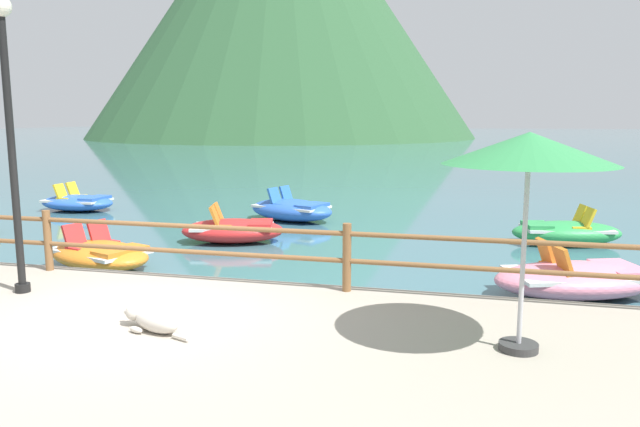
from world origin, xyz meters
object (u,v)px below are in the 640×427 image
object	(u,v)px
pedal_boat_1	(292,209)
pedal_boat_4	(566,232)
pedal_boat_2	(100,254)
pedal_boat_0	(577,279)
dog_resting	(152,320)
pedal_boat_5	(78,202)
lamp_post	(9,118)
beach_umbrella	(529,152)
pedal_boat_3	(233,230)

from	to	relation	value
pedal_boat_1	pedal_boat_4	size ratio (longest dim) A/B	1.09
pedal_boat_2	pedal_boat_1	bearing A→B (deg)	71.14
pedal_boat_0	pedal_boat_2	size ratio (longest dim) A/B	1.13
dog_resting	pedal_boat_5	xyz separation A→B (m)	(-7.96, 9.74, -0.27)
pedal_boat_0	pedal_boat_5	world-z (taller)	pedal_boat_0
lamp_post	pedal_boat_5	world-z (taller)	lamp_post
beach_umbrella	pedal_boat_2	xyz separation A→B (m)	(-7.19, 3.40, -2.19)
lamp_post	pedal_boat_5	xyz separation A→B (m)	(-5.45, 8.80, -2.52)
dog_resting	pedal_boat_5	world-z (taller)	pedal_boat_5
pedal_boat_0	pedal_boat_5	distance (m)	14.25
dog_resting	pedal_boat_2	xyz separation A→B (m)	(-3.23, 3.79, -0.27)
dog_resting	pedal_boat_4	xyz separation A→B (m)	(5.49, 8.12, -0.25)
beach_umbrella	pedal_boat_0	xyz separation A→B (m)	(1.12, 3.60, -2.16)
pedal_boat_1	pedal_boat_2	xyz separation A→B (m)	(-1.98, -5.81, -0.05)
pedal_boat_3	pedal_boat_4	xyz separation A→B (m)	(7.19, 1.56, -0.00)
beach_umbrella	pedal_boat_4	world-z (taller)	beach_umbrella
beach_umbrella	pedal_boat_5	distance (m)	15.31
pedal_boat_3	pedal_boat_4	distance (m)	7.35
pedal_boat_0	beach_umbrella	bearing A→B (deg)	-107.33
pedal_boat_4	pedal_boat_5	bearing A→B (deg)	173.10
pedal_boat_4	pedal_boat_3	bearing A→B (deg)	-167.74
beach_umbrella	dog_resting	xyz separation A→B (m)	(-3.96, -0.39, -1.92)
pedal_boat_0	pedal_boat_3	size ratio (longest dim) A/B	1.15
beach_umbrella	pedal_boat_4	size ratio (longest dim) A/B	0.89
pedal_boat_3	pedal_boat_5	world-z (taller)	pedal_boat_3
pedal_boat_0	pedal_boat_1	distance (m)	8.45
beach_umbrella	pedal_boat_4	distance (m)	8.17
lamp_post	dog_resting	distance (m)	3.50
pedal_boat_3	pedal_boat_5	distance (m)	7.03
pedal_boat_1	pedal_boat_2	distance (m)	6.13
pedal_boat_1	pedal_boat_2	size ratio (longest dim) A/B	1.07
beach_umbrella	pedal_boat_1	size ratio (longest dim) A/B	0.81
pedal_boat_4	lamp_post	bearing A→B (deg)	-138.12
lamp_post	beach_umbrella	world-z (taller)	lamp_post
dog_resting	pedal_boat_2	bearing A→B (deg)	130.37
pedal_boat_0	dog_resting	bearing A→B (deg)	-141.86
lamp_post	pedal_boat_5	size ratio (longest dim) A/B	1.71
beach_umbrella	pedal_boat_2	distance (m)	8.25
dog_resting	pedal_boat_4	world-z (taller)	pedal_boat_4
dog_resting	pedal_boat_4	bearing A→B (deg)	55.90
dog_resting	lamp_post	bearing A→B (deg)	159.39
lamp_post	pedal_boat_2	world-z (taller)	lamp_post
lamp_post	pedal_boat_4	xyz separation A→B (m)	(8.00, 7.17, -2.49)
pedal_boat_4	pedal_boat_0	bearing A→B (deg)	-95.68
pedal_boat_0	pedal_boat_3	distance (m)	7.24
lamp_post	dog_resting	world-z (taller)	lamp_post
beach_umbrella	pedal_boat_3	world-z (taller)	beach_umbrella
pedal_boat_3	pedal_boat_4	world-z (taller)	pedal_boat_3
pedal_boat_0	pedal_boat_4	distance (m)	4.14
pedal_boat_5	pedal_boat_0	bearing A→B (deg)	-23.79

